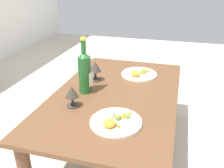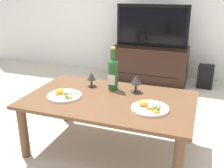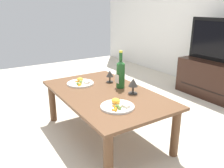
# 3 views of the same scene
# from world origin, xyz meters

# --- Properties ---
(ground_plane) EXTENTS (6.40, 6.40, 0.00)m
(ground_plane) POSITION_xyz_m (0.00, 0.00, 0.00)
(ground_plane) COLOR beige
(dining_table) EXTENTS (1.28, 0.77, 0.44)m
(dining_table) POSITION_xyz_m (0.00, 0.00, 0.37)
(dining_table) COLOR brown
(dining_table) RESTS_ON ground_plane
(wine_bottle) EXTENTS (0.08, 0.08, 0.36)m
(wine_bottle) POSITION_xyz_m (-0.04, 0.19, 0.59)
(wine_bottle) COLOR #1E5923
(wine_bottle) RESTS_ON dining_table
(goblet_left) EXTENTS (0.08, 0.08, 0.12)m
(goblet_left) POSITION_xyz_m (-0.23, 0.20, 0.53)
(goblet_left) COLOR #38332D
(goblet_left) RESTS_ON dining_table
(goblet_right) EXTENTS (0.09, 0.09, 0.14)m
(goblet_right) POSITION_xyz_m (0.16, 0.20, 0.54)
(goblet_right) COLOR #38332D
(goblet_right) RESTS_ON dining_table
(dinner_plate_left) EXTENTS (0.27, 0.27, 0.05)m
(dinner_plate_left) POSITION_xyz_m (-0.34, -0.09, 0.45)
(dinner_plate_left) COLOR white
(dinner_plate_left) RESTS_ON dining_table
(dinner_plate_right) EXTENTS (0.26, 0.26, 0.05)m
(dinner_plate_right) POSITION_xyz_m (0.33, -0.09, 0.46)
(dinner_plate_right) COLOR white
(dinner_plate_right) RESTS_ON dining_table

